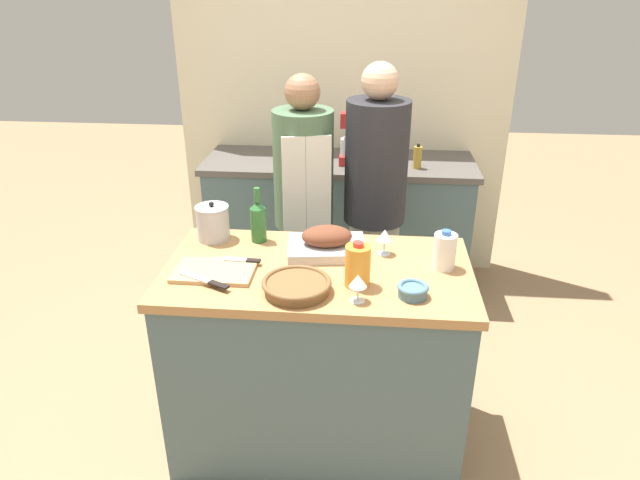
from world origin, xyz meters
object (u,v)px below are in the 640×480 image
object	(u,v)px
knife_chef	(206,281)
stand_mixer	(354,143)
wine_glass_right	(385,236)
condiment_bottle_extra	(418,157)
wicker_basket	(297,286)
milk_jug	(445,251)
cutting_board	(214,272)
mixing_bowl	(413,290)
knife_bread	(244,260)
condiment_bottle_short	(365,145)
person_cook_aproned	(304,205)
wine_bottle_green	(258,220)
juice_jug	(358,266)
condiment_bottle_tall	(311,150)
person_cook_guest	(375,199)
roasting_pan	(327,243)
stock_pot	(213,223)
wine_glass_left	(358,282)
knife_paring	(234,260)

from	to	relation	value
knife_chef	stand_mixer	bearing A→B (deg)	72.48
wine_glass_right	condiment_bottle_extra	xyz separation A→B (m)	(0.22, 1.26, -0.02)
knife_chef	stand_mixer	size ratio (longest dim) A/B	0.68
wicker_basket	milk_jug	xyz separation A→B (m)	(0.59, 0.26, 0.05)
cutting_board	mixing_bowl	xyz separation A→B (m)	(0.81, -0.11, 0.02)
knife_bread	stand_mixer	bearing A→B (deg)	74.32
wicker_basket	stand_mixer	world-z (taller)	stand_mixer
wicker_basket	condiment_bottle_short	xyz separation A→B (m)	(0.23, 1.88, 0.04)
knife_bread	person_cook_aproned	distance (m)	0.83
wine_bottle_green	juice_jug	bearing A→B (deg)	-38.75
condiment_bottle_short	mixing_bowl	bearing A→B (deg)	-83.32
condiment_bottle_tall	juice_jug	bearing A→B (deg)	-77.52
milk_jug	person_cook_guest	xyz separation A→B (m)	(-0.29, 0.80, -0.09)
mixing_bowl	knife_bread	world-z (taller)	mixing_bowl
wicker_basket	knife_chef	xyz separation A→B (m)	(-0.37, 0.02, -0.01)
wicker_basket	condiment_bottle_extra	world-z (taller)	condiment_bottle_extra
condiment_bottle_short	person_cook_aproned	world-z (taller)	person_cook_aproned
roasting_pan	knife_bread	xyz separation A→B (m)	(-0.35, -0.14, -0.03)
stock_pot	mixing_bowl	size ratio (longest dim) A/B	1.55
wine_glass_left	wine_glass_right	distance (m)	0.42
juice_jug	milk_jug	size ratio (longest dim) A/B	1.10
knife_paring	person_cook_guest	bearing A→B (deg)	53.29
wicker_basket	mixing_bowl	size ratio (longest dim) A/B	2.26
juice_jug	person_cook_guest	distance (m)	0.99
roasting_pan	wine_glass_left	xyz separation A→B (m)	(0.15, -0.40, 0.04)
wicker_basket	wine_bottle_green	xyz separation A→B (m)	(-0.23, 0.45, 0.07)
wine_glass_left	condiment_bottle_extra	bearing A→B (deg)	78.89
wine_glass_left	person_cook_guest	distance (m)	1.11
wine_bottle_green	person_cook_guest	distance (m)	0.81
wicker_basket	wine_glass_left	bearing A→B (deg)	-11.29
juice_jug	condiment_bottle_tall	size ratio (longest dim) A/B	0.98
roasting_pan	milk_jug	size ratio (longest dim) A/B	2.15
cutting_board	condiment_bottle_tall	bearing A→B (deg)	81.22
roasting_pan	person_cook_aproned	distance (m)	0.70
condiment_bottle_short	person_cook_guest	bearing A→B (deg)	-85.06
wicker_basket	wine_glass_left	distance (m)	0.25
juice_jug	knife_chef	size ratio (longest dim) A/B	0.84
wine_bottle_green	mixing_bowl	bearing A→B (deg)	-33.07
stock_pot	knife_bread	distance (m)	0.31
juice_jug	milk_jug	world-z (taller)	juice_jug
roasting_pan	wicker_basket	distance (m)	0.37
condiment_bottle_tall	wicker_basket	bearing A→B (deg)	-85.90
mixing_bowl	wine_glass_left	size ratio (longest dim) A/B	1.05
wine_glass_right	knife_bread	bearing A→B (deg)	-165.71
wine_glass_right	knife_chef	size ratio (longest dim) A/B	0.52
mixing_bowl	wine_bottle_green	bearing A→B (deg)	146.93
wine_glass_left	wine_glass_right	size ratio (longest dim) A/B	0.97
wine_glass_right	wicker_basket	bearing A→B (deg)	-133.41
wicker_basket	knife_chef	bearing A→B (deg)	176.80
stock_pot	knife_bread	xyz separation A→B (m)	(0.19, -0.24, -0.06)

